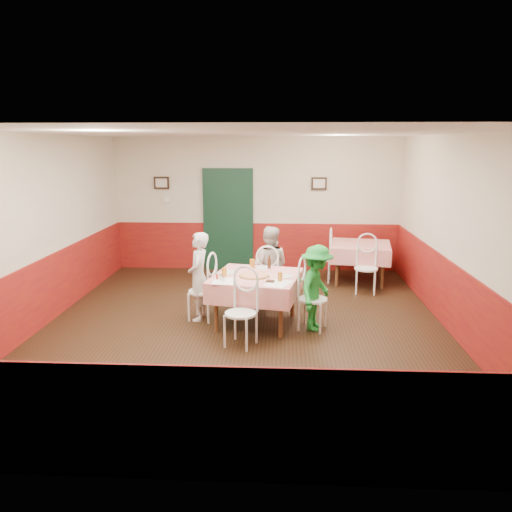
{
  "coord_description": "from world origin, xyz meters",
  "views": [
    {
      "loc": [
        0.55,
        -6.99,
        2.66
      ],
      "look_at": [
        0.17,
        0.12,
        1.05
      ],
      "focal_mm": 35.0,
      "sensor_mm": 36.0,
      "label": 1
    }
  ],
  "objects_px": {
    "main_table": "(256,300)",
    "glass_a": "(224,273)",
    "chair_right": "(313,299)",
    "glass_b": "(280,277)",
    "wallet": "(270,281)",
    "chair_second_a": "(321,259)",
    "diner_far": "(269,267)",
    "chair_near": "(241,314)",
    "glass_c": "(252,264)",
    "chair_second_b": "(366,269)",
    "beer_bottle": "(269,263)",
    "second_table": "(360,263)",
    "diner_left": "(199,276)",
    "chair_left": "(202,291)",
    "chair_far": "(268,280)",
    "pizza": "(254,276)",
    "diner_right": "(317,288)"
  },
  "relations": [
    {
      "from": "main_table",
      "to": "glass_a",
      "type": "bearing_deg",
      "value": -162.8
    },
    {
      "from": "chair_right",
      "to": "glass_a",
      "type": "xyz_separation_m",
      "value": [
        -1.29,
        0.02,
        0.38
      ]
    },
    {
      "from": "glass_b",
      "to": "wallet",
      "type": "distance_m",
      "value": 0.16
    },
    {
      "from": "chair_right",
      "to": "chair_second_a",
      "type": "height_order",
      "value": "same"
    },
    {
      "from": "glass_a",
      "to": "diner_far",
      "type": "distance_m",
      "value": 1.21
    },
    {
      "from": "chair_near",
      "to": "glass_c",
      "type": "distance_m",
      "value": 1.3
    },
    {
      "from": "chair_second_b",
      "to": "beer_bottle",
      "type": "bearing_deg",
      "value": -133.07
    },
    {
      "from": "second_table",
      "to": "chair_near",
      "type": "height_order",
      "value": "chair_near"
    },
    {
      "from": "main_table",
      "to": "diner_left",
      "type": "relative_size",
      "value": 0.9
    },
    {
      "from": "chair_left",
      "to": "chair_right",
      "type": "distance_m",
      "value": 1.7
    },
    {
      "from": "chair_left",
      "to": "chair_far",
      "type": "xyz_separation_m",
      "value": [
        1.0,
        0.67,
        0.0
      ]
    },
    {
      "from": "chair_near",
      "to": "main_table",
      "type": "bearing_deg",
      "value": 99.74
    },
    {
      "from": "pizza",
      "to": "diner_left",
      "type": "height_order",
      "value": "diner_left"
    },
    {
      "from": "chair_far",
      "to": "diner_far",
      "type": "bearing_deg",
      "value": -96.12
    },
    {
      "from": "main_table",
      "to": "glass_c",
      "type": "bearing_deg",
      "value": 101.12
    },
    {
      "from": "chair_second_a",
      "to": "pizza",
      "type": "xyz_separation_m",
      "value": [
        -1.17,
        -2.55,
        0.32
      ]
    },
    {
      "from": "chair_left",
      "to": "beer_bottle",
      "type": "distance_m",
      "value": 1.12
    },
    {
      "from": "pizza",
      "to": "chair_near",
      "type": "bearing_deg",
      "value": -100.47
    },
    {
      "from": "main_table",
      "to": "glass_c",
      "type": "xyz_separation_m",
      "value": [
        -0.08,
        0.4,
        0.46
      ]
    },
    {
      "from": "glass_a",
      "to": "diner_right",
      "type": "relative_size",
      "value": 0.11
    },
    {
      "from": "chair_second_b",
      "to": "chair_near",
      "type": "bearing_deg",
      "value": -120.06
    },
    {
      "from": "second_table",
      "to": "pizza",
      "type": "height_order",
      "value": "pizza"
    },
    {
      "from": "chair_left",
      "to": "glass_b",
      "type": "xyz_separation_m",
      "value": [
        1.19,
        -0.46,
        0.37
      ]
    },
    {
      "from": "main_table",
      "to": "beer_bottle",
      "type": "height_order",
      "value": "beer_bottle"
    },
    {
      "from": "chair_far",
      "to": "beer_bottle",
      "type": "bearing_deg",
      "value": 97.75
    },
    {
      "from": "second_table",
      "to": "chair_left",
      "type": "relative_size",
      "value": 1.24
    },
    {
      "from": "chair_second_a",
      "to": "diner_right",
      "type": "xyz_separation_m",
      "value": [
        -0.27,
        -2.64,
        0.18
      ]
    },
    {
      "from": "chair_left",
      "to": "pizza",
      "type": "bearing_deg",
      "value": 87.49
    },
    {
      "from": "chair_far",
      "to": "glass_b",
      "type": "height_order",
      "value": "chair_far"
    },
    {
      "from": "chair_far",
      "to": "glass_b",
      "type": "distance_m",
      "value": 1.21
    },
    {
      "from": "glass_b",
      "to": "glass_c",
      "type": "bearing_deg",
      "value": 121.84
    },
    {
      "from": "wallet",
      "to": "chair_near",
      "type": "bearing_deg",
      "value": -118.01
    },
    {
      "from": "chair_second_b",
      "to": "glass_b",
      "type": "relative_size",
      "value": 7.05
    },
    {
      "from": "main_table",
      "to": "beer_bottle",
      "type": "distance_m",
      "value": 0.64
    },
    {
      "from": "glass_b",
      "to": "glass_a",
      "type": "bearing_deg",
      "value": 168.83
    },
    {
      "from": "chair_left",
      "to": "glass_a",
      "type": "xyz_separation_m",
      "value": [
        0.38,
        -0.3,
        0.38
      ]
    },
    {
      "from": "second_table",
      "to": "wallet",
      "type": "distance_m",
      "value": 3.31
    },
    {
      "from": "chair_far",
      "to": "chair_right",
      "type": "bearing_deg",
      "value": 128.88
    },
    {
      "from": "diner_right",
      "to": "diner_left",
      "type": "bearing_deg",
      "value": 102.12
    },
    {
      "from": "chair_near",
      "to": "diner_left",
      "type": "xyz_separation_m",
      "value": [
        -0.72,
        1.01,
        0.23
      ]
    },
    {
      "from": "chair_far",
      "to": "main_table",
      "type": "bearing_deg",
      "value": 83.88
    },
    {
      "from": "chair_near",
      "to": "beer_bottle",
      "type": "xyz_separation_m",
      "value": [
        0.35,
        1.21,
        0.41
      ]
    },
    {
      "from": "chair_second_a",
      "to": "chair_second_b",
      "type": "relative_size",
      "value": 1.0
    },
    {
      "from": "diner_right",
      "to": "pizza",
      "type": "bearing_deg",
      "value": 107.27
    },
    {
      "from": "chair_far",
      "to": "glass_a",
      "type": "height_order",
      "value": "chair_far"
    },
    {
      "from": "glass_a",
      "to": "chair_left",
      "type": "bearing_deg",
      "value": 141.47
    },
    {
      "from": "chair_far",
      "to": "diner_left",
      "type": "height_order",
      "value": "diner_left"
    },
    {
      "from": "chair_right",
      "to": "beer_bottle",
      "type": "xyz_separation_m",
      "value": [
        -0.65,
        0.53,
        0.41
      ]
    },
    {
      "from": "chair_right",
      "to": "chair_second_a",
      "type": "relative_size",
      "value": 1.0
    },
    {
      "from": "main_table",
      "to": "chair_second_b",
      "type": "bearing_deg",
      "value": 42.07
    }
  ]
}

